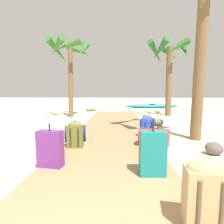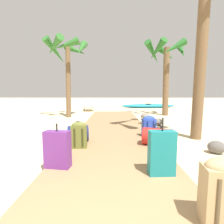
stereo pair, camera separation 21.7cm
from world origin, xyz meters
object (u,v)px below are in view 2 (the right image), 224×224
at_px(backpack_olive, 79,134).
at_px(duffel_bag_navy, 78,133).
at_px(backpack_blue, 149,126).
at_px(palm_tree_far_right, 166,60).
at_px(suitcase_purple, 57,149).
at_px(lounge_chair, 89,106).
at_px(kayak, 148,106).
at_px(duffel_bag_red, 157,137).
at_px(suitcase_teal, 162,153).
at_px(backpack_tan, 223,190).
at_px(palm_tree_far_left, 67,54).

xyz_separation_m(backpack_olive, duffel_bag_navy, (-0.12, 0.49, -0.10)).
bearing_deg(backpack_blue, palm_tree_far_right, 69.75).
relative_size(suitcase_purple, backpack_blue, 1.28).
xyz_separation_m(palm_tree_far_right, lounge_chair, (-4.22, 2.10, -2.51)).
bearing_deg(kayak, palm_tree_far_right, -89.56).
distance_m(duffel_bag_red, kayak, 9.76).
height_order(suitcase_teal, palm_tree_far_right, palm_tree_far_right).
xyz_separation_m(suitcase_purple, backpack_olive, (0.14, 0.96, 0.00)).
height_order(suitcase_purple, lounge_chair, lounge_chair).
bearing_deg(backpack_tan, suitcase_teal, 105.71).
distance_m(suitcase_purple, duffel_bag_navy, 1.46).
relative_size(backpack_olive, suitcase_teal, 0.67).
relative_size(backpack_olive, palm_tree_far_right, 0.14).
relative_size(duffel_bag_red, backpack_olive, 1.30).
relative_size(backpack_olive, lounge_chair, 0.34).
distance_m(duffel_bag_red, suitcase_purple, 2.13).
height_order(backpack_blue, palm_tree_far_right, palm_tree_far_right).
height_order(backpack_olive, kayak, backpack_olive).
relative_size(backpack_tan, palm_tree_far_left, 0.16).
bearing_deg(lounge_chair, backpack_blue, -69.93).
height_order(palm_tree_far_left, lounge_chair, palm_tree_far_left).
xyz_separation_m(backpack_olive, suitcase_teal, (1.38, -1.18, 0.03)).
xyz_separation_m(duffel_bag_red, duffel_bag_navy, (-1.78, 0.32, -0.00)).
distance_m(suitcase_teal, palm_tree_far_left, 7.28).
distance_m(suitcase_teal, palm_tree_far_right, 7.53).
height_order(palm_tree_far_right, palm_tree_far_left, palm_tree_far_right).
bearing_deg(palm_tree_far_right, backpack_olive, -120.76).
distance_m(duffel_bag_red, suitcase_teal, 1.39).
distance_m(duffel_bag_navy, lounge_chair, 7.30).
distance_m(suitcase_purple, palm_tree_far_right, 7.89).
bearing_deg(suitcase_purple, palm_tree_far_left, 102.63).
relative_size(backpack_olive, backpack_tan, 0.89).
height_order(suitcase_purple, duffel_bag_navy, suitcase_purple).
relative_size(suitcase_purple, backpack_olive, 1.26).
relative_size(backpack_tan, kayak, 0.15).
distance_m(palm_tree_far_left, lounge_chair, 3.88).
height_order(backpack_tan, duffel_bag_navy, backpack_tan).
relative_size(suitcase_purple, lounge_chair, 0.42).
distance_m(suitcase_purple, kayak, 11.30).
height_order(backpack_tan, lounge_chair, lounge_chair).
xyz_separation_m(backpack_olive, backpack_tan, (1.65, -2.13, 0.04)).
bearing_deg(duffel_bag_red, suitcase_teal, -101.64).
relative_size(duffel_bag_navy, palm_tree_far_right, 0.14).
xyz_separation_m(duffel_bag_navy, palm_tree_far_left, (-1.36, 4.50, 2.71)).
relative_size(backpack_olive, backpack_blue, 1.02).
bearing_deg(backpack_olive, backpack_tan, -52.30).
distance_m(palm_tree_far_right, kayak, 4.93).
relative_size(suitcase_purple, kayak, 0.16).
relative_size(backpack_olive, kayak, 0.13).
xyz_separation_m(suitcase_teal, backpack_tan, (0.27, -0.95, 0.01)).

